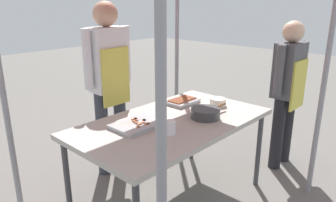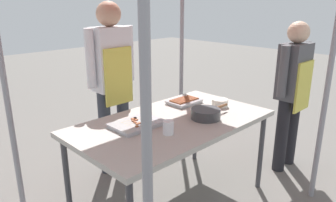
{
  "view_description": "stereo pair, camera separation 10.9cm",
  "coord_description": "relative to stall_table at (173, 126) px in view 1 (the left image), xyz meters",
  "views": [
    {
      "loc": [
        -1.78,
        -1.61,
        1.66
      ],
      "look_at": [
        0.0,
        0.05,
        0.9
      ],
      "focal_mm": 34.53,
      "sensor_mm": 36.0,
      "label": 1
    },
    {
      "loc": [
        -1.7,
        -1.69,
        1.66
      ],
      "look_at": [
        0.0,
        0.05,
        0.9
      ],
      "focal_mm": 34.53,
      "sensor_mm": 36.0,
      "label": 2
    }
  ],
  "objects": [
    {
      "name": "customer_nearby",
      "position": [
        1.28,
        -0.37,
        0.17
      ],
      "size": [
        0.52,
        0.22,
        1.48
      ],
      "color": "black",
      "rests_on": "ground"
    },
    {
      "name": "vendor_woman",
      "position": [
        0.01,
        0.82,
        0.29
      ],
      "size": [
        0.52,
        0.23,
        1.66
      ],
      "rotation": [
        0.0,
        0.0,
        3.14
      ],
      "color": "#333842",
      "rests_on": "ground"
    },
    {
      "name": "ground_plane",
      "position": [
        0.0,
        0.0,
        -0.7
      ],
      "size": [
        18.0,
        18.0,
        0.0
      ],
      "primitive_type": "plane",
      "color": "#66605B"
    },
    {
      "name": "tray_grilled_sausages",
      "position": [
        0.39,
        0.23,
        0.07
      ],
      "size": [
        0.29,
        0.22,
        0.05
      ],
      "color": "#ADADB2",
      "rests_on": "stall_table"
    },
    {
      "name": "tray_meat_skewers",
      "position": [
        -0.28,
        0.1,
        0.07
      ],
      "size": [
        0.38,
        0.27,
        0.04
      ],
      "color": "#ADADB2",
      "rests_on": "stall_table"
    },
    {
      "name": "drink_cup_near_edge",
      "position": [
        -0.21,
        -0.17,
        0.1
      ],
      "size": [
        0.08,
        0.08,
        0.1
      ],
      "primitive_type": "cylinder",
      "color": "white",
      "rests_on": "stall_table"
    },
    {
      "name": "condiment_bowl",
      "position": [
        0.56,
        -0.05,
        0.09
      ],
      "size": [
        0.15,
        0.15,
        0.07
      ],
      "primitive_type": "cylinder",
      "color": "silver",
      "rests_on": "stall_table"
    },
    {
      "name": "cooking_wok",
      "position": [
        0.22,
        -0.16,
        0.1
      ],
      "size": [
        0.4,
        0.24,
        0.08
      ],
      "color": "#38383A",
      "rests_on": "stall_table"
    },
    {
      "name": "stall_table",
      "position": [
        0.0,
        0.0,
        0.0
      ],
      "size": [
        1.6,
        0.9,
        0.75
      ],
      "color": "#B7B2A8",
      "rests_on": "ground"
    }
  ]
}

